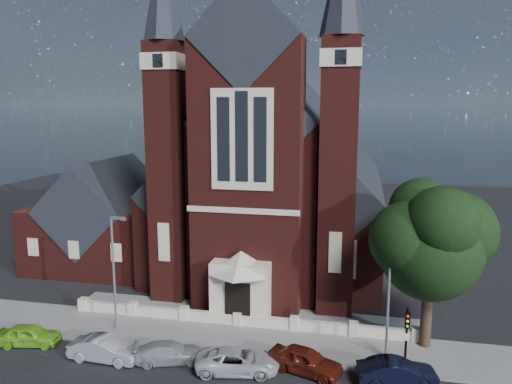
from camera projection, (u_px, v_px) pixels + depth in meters
ground at (262, 284)px, 43.33m from camera, size 120.00×120.00×0.00m
pavement_strip at (231, 339)px, 33.22m from camera, size 60.00×5.00×0.12m
forecourt_paving at (245, 314)px, 37.07m from camera, size 26.00×3.00×0.14m
forecourt_wall at (238, 326)px, 35.15m from camera, size 24.00×0.40×0.90m
church at (278, 178)px, 49.57m from camera, size 20.01×34.90×29.20m
parish_hall at (108, 222)px, 48.83m from camera, size 12.00×12.20×10.24m
street_tree at (433, 244)px, 30.58m from camera, size 6.40×6.60×10.70m
street_lamp_left at (115, 267)px, 33.58m from camera, size 1.16×0.22×8.09m
street_lamp_right at (391, 287)px, 29.86m from camera, size 1.16×0.22×8.09m
traffic_signal at (407, 332)px, 28.51m from camera, size 0.28×0.42×4.00m
car_lime_van at (29, 335)px, 32.25m from camera, size 4.23×2.36×1.36m
car_silver_a at (105, 349)px, 30.30m from camera, size 4.46×1.66×1.46m
car_silver_b at (169, 352)px, 30.10m from camera, size 4.60×2.93×1.24m
car_white_suv at (238, 361)px, 29.00m from camera, size 5.20×3.04×1.36m
car_dark_red at (305, 360)px, 28.93m from camera, size 4.70×3.04×1.49m
car_navy at (397, 373)px, 27.64m from camera, size 4.62×2.28×1.46m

